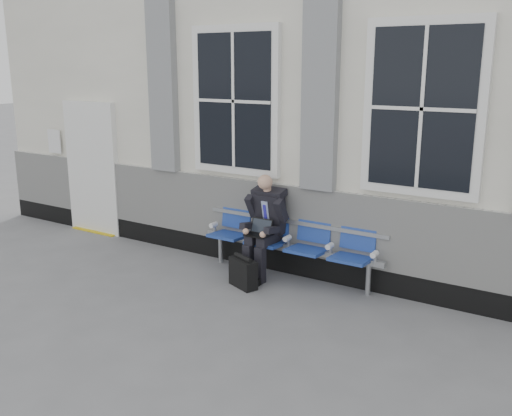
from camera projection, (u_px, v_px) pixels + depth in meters
The scene contains 5 objects.
ground at pixel (331, 340), 5.80m from camera, with size 70.00×70.00×0.00m, color slate.
station_building at pixel (439, 101), 8.11m from camera, with size 14.40×4.40×4.49m.
bench at pixel (290, 237), 7.39m from camera, with size 2.60×0.47×0.91m.
businessman at pixel (265, 222), 7.39m from camera, with size 0.53×0.72×1.36m.
briefcase at pixel (243, 272), 7.14m from camera, with size 0.44×0.31×0.42m.
Camera 1 is at (2.20, -4.88, 2.72)m, focal length 40.00 mm.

